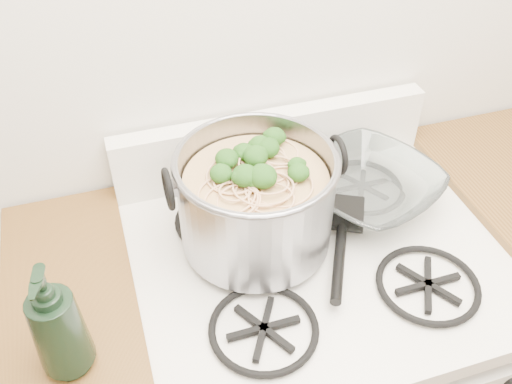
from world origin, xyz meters
name	(u,v)px	position (x,y,z in m)	size (l,w,h in m)	color
gas_range	(306,375)	(0.00, 1.26, 0.44)	(0.76, 0.66, 0.92)	white
stock_pot	(256,201)	(-0.12, 1.33, 1.02)	(0.35, 0.32, 0.22)	gray
spatula	(343,210)	(0.09, 1.34, 0.94)	(0.29, 0.31, 0.02)	black
glass_bowl	(366,193)	(0.16, 1.37, 0.94)	(0.12, 0.12, 0.03)	white
bottle	(56,322)	(-0.51, 1.14, 1.04)	(0.09, 0.09, 0.24)	black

